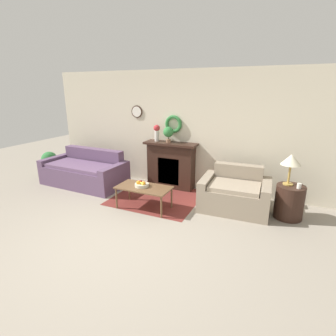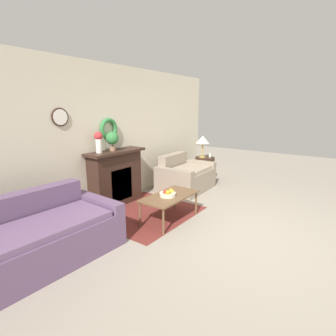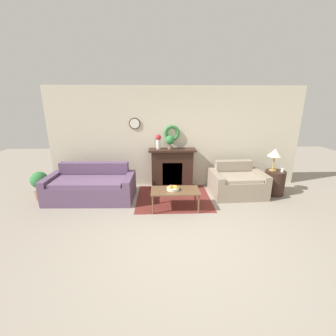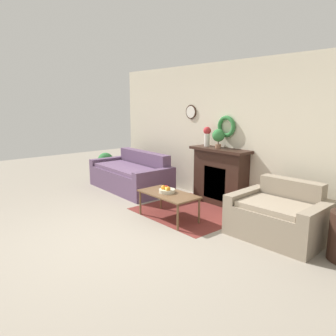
{
  "view_description": "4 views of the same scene",
  "coord_description": "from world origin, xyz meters",
  "px_view_note": "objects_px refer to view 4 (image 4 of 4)",
  "views": [
    {
      "loc": [
        2.27,
        -2.86,
        2.27
      ],
      "look_at": [
        0.22,
        1.69,
        0.76
      ],
      "focal_mm": 28.0,
      "sensor_mm": 36.0,
      "label": 1
    },
    {
      "loc": [
        -3.53,
        -1.15,
        1.9
      ],
      "look_at": [
        0.16,
        1.53,
        0.84
      ],
      "focal_mm": 28.0,
      "sensor_mm": 36.0,
      "label": 2
    },
    {
      "loc": [
        -0.46,
        -3.26,
        2.34
      ],
      "look_at": [
        -0.27,
        1.47,
        0.9
      ],
      "focal_mm": 24.0,
      "sensor_mm": 36.0,
      "label": 3
    },
    {
      "loc": [
        3.9,
        -2.16,
        1.95
      ],
      "look_at": [
        -0.32,
        1.45,
        0.83
      ],
      "focal_mm": 35.0,
      "sensor_mm": 36.0,
      "label": 4
    }
  ],
  "objects_px": {
    "fireplace": "(220,176)",
    "coffee_table": "(169,196)",
    "loveseat_right": "(279,217)",
    "potted_plant_on_mantel": "(218,136)",
    "fruit_bowl": "(167,190)",
    "couch_left": "(131,176)",
    "vase_on_mantel_left": "(207,135)",
    "potted_plant_floor_by_couch": "(106,164)"
  },
  "relations": [
    {
      "from": "fireplace",
      "to": "coffee_table",
      "type": "bearing_deg",
      "value": -90.24
    },
    {
      "from": "loveseat_right",
      "to": "potted_plant_on_mantel",
      "type": "relative_size",
      "value": 3.7
    },
    {
      "from": "fruit_bowl",
      "to": "loveseat_right",
      "type": "bearing_deg",
      "value": 23.24
    },
    {
      "from": "fireplace",
      "to": "loveseat_right",
      "type": "height_order",
      "value": "fireplace"
    },
    {
      "from": "couch_left",
      "to": "potted_plant_on_mantel",
      "type": "bearing_deg",
      "value": 21.15
    },
    {
      "from": "loveseat_right",
      "to": "coffee_table",
      "type": "height_order",
      "value": "loveseat_right"
    },
    {
      "from": "fireplace",
      "to": "loveseat_right",
      "type": "relative_size",
      "value": 0.93
    },
    {
      "from": "vase_on_mantel_left",
      "to": "potted_plant_floor_by_couch",
      "type": "height_order",
      "value": "vase_on_mantel_left"
    },
    {
      "from": "vase_on_mantel_left",
      "to": "coffee_table",
      "type": "bearing_deg",
      "value": -74.56
    },
    {
      "from": "coffee_table",
      "to": "potted_plant_on_mantel",
      "type": "relative_size",
      "value": 2.94
    },
    {
      "from": "potted_plant_floor_by_couch",
      "to": "fruit_bowl",
      "type": "bearing_deg",
      "value": -11.88
    },
    {
      "from": "fruit_bowl",
      "to": "potted_plant_on_mantel",
      "type": "relative_size",
      "value": 0.76
    },
    {
      "from": "loveseat_right",
      "to": "vase_on_mantel_left",
      "type": "relative_size",
      "value": 3.48
    },
    {
      "from": "fruit_bowl",
      "to": "potted_plant_on_mantel",
      "type": "bearing_deg",
      "value": 90.21
    },
    {
      "from": "coffee_table",
      "to": "vase_on_mantel_left",
      "type": "bearing_deg",
      "value": 105.44
    },
    {
      "from": "couch_left",
      "to": "loveseat_right",
      "type": "height_order",
      "value": "couch_left"
    },
    {
      "from": "loveseat_right",
      "to": "coffee_table",
      "type": "distance_m",
      "value": 1.79
    },
    {
      "from": "vase_on_mantel_left",
      "to": "potted_plant_floor_by_couch",
      "type": "xyz_separation_m",
      "value": [
        -2.89,
        -0.64,
        -0.92
      ]
    },
    {
      "from": "potted_plant_on_mantel",
      "to": "potted_plant_floor_by_couch",
      "type": "height_order",
      "value": "potted_plant_on_mantel"
    },
    {
      "from": "loveseat_right",
      "to": "fruit_bowl",
      "type": "distance_m",
      "value": 1.84
    },
    {
      "from": "coffee_table",
      "to": "potted_plant_floor_by_couch",
      "type": "relative_size",
      "value": 1.55
    },
    {
      "from": "fireplace",
      "to": "loveseat_right",
      "type": "bearing_deg",
      "value": -19.7
    },
    {
      "from": "vase_on_mantel_left",
      "to": "potted_plant_floor_by_couch",
      "type": "relative_size",
      "value": 0.56
    },
    {
      "from": "coffee_table",
      "to": "potted_plant_on_mantel",
      "type": "height_order",
      "value": "potted_plant_on_mantel"
    },
    {
      "from": "couch_left",
      "to": "fruit_bowl",
      "type": "relative_size",
      "value": 7.59
    },
    {
      "from": "loveseat_right",
      "to": "fruit_bowl",
      "type": "relative_size",
      "value": 4.87
    },
    {
      "from": "couch_left",
      "to": "fruit_bowl",
      "type": "height_order",
      "value": "couch_left"
    },
    {
      "from": "couch_left",
      "to": "vase_on_mantel_left",
      "type": "bearing_deg",
      "value": 25.01
    },
    {
      "from": "loveseat_right",
      "to": "fruit_bowl",
      "type": "bearing_deg",
      "value": -159.24
    },
    {
      "from": "loveseat_right",
      "to": "vase_on_mantel_left",
      "type": "distance_m",
      "value": 2.31
    },
    {
      "from": "couch_left",
      "to": "potted_plant_on_mantel",
      "type": "distance_m",
      "value": 2.3
    },
    {
      "from": "fruit_bowl",
      "to": "vase_on_mantel_left",
      "type": "xyz_separation_m",
      "value": [
        -0.31,
        1.31,
        0.82
      ]
    },
    {
      "from": "couch_left",
      "to": "loveseat_right",
      "type": "distance_m",
      "value": 3.64
    },
    {
      "from": "coffee_table",
      "to": "fruit_bowl",
      "type": "distance_m",
      "value": 0.1
    },
    {
      "from": "potted_plant_on_mantel",
      "to": "coffee_table",
      "type": "bearing_deg",
      "value": -87.59
    },
    {
      "from": "couch_left",
      "to": "potted_plant_on_mantel",
      "type": "xyz_separation_m",
      "value": [
        1.95,
        0.68,
        1.01
      ]
    },
    {
      "from": "coffee_table",
      "to": "fruit_bowl",
      "type": "height_order",
      "value": "fruit_bowl"
    },
    {
      "from": "fireplace",
      "to": "fruit_bowl",
      "type": "xyz_separation_m",
      "value": [
        -0.06,
        -1.3,
        -0.06
      ]
    },
    {
      "from": "couch_left",
      "to": "vase_on_mantel_left",
      "type": "distance_m",
      "value": 2.05
    },
    {
      "from": "fireplace",
      "to": "loveseat_right",
      "type": "distance_m",
      "value": 1.74
    },
    {
      "from": "vase_on_mantel_left",
      "to": "potted_plant_floor_by_couch",
      "type": "bearing_deg",
      "value": -167.59
    },
    {
      "from": "vase_on_mantel_left",
      "to": "potted_plant_on_mantel",
      "type": "bearing_deg",
      "value": -3.72
    }
  ]
}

